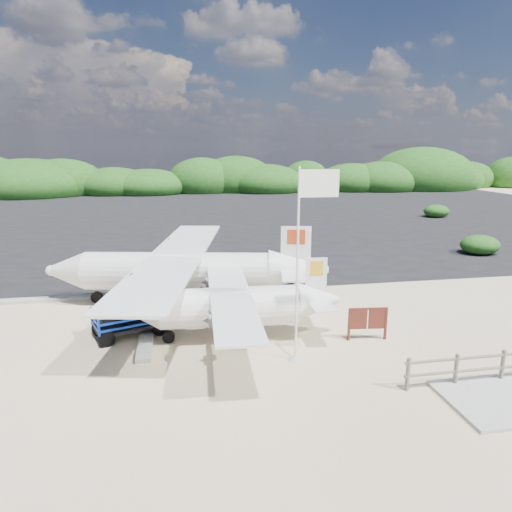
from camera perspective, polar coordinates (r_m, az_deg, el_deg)
The scene contains 14 objects.
ground at distance 17.51m, azimuth 1.55°, elevation -9.24°, with size 160.00×160.00×0.00m, color beige.
asphalt_apron at distance 46.42m, azimuth -5.92°, elevation 5.05°, with size 90.00×50.00×0.04m, color #B2B2B2, non-canonical shape.
lagoon at distance 19.45m, azimuth -26.74°, elevation -8.37°, with size 9.00×7.00×0.40m, color #B2B2B2, non-canonical shape.
walkway_pad at distance 14.80m, azimuth 29.07°, elevation -15.54°, with size 3.50×2.50×0.10m, color #B2B2B2, non-canonical shape.
vegetation_band at distance 71.21m, azimuth -7.44°, elevation 7.93°, with size 124.00×8.00×4.40m, color #B2B2B2, non-canonical shape.
fence at distance 15.77m, azimuth 28.22°, elevation -13.62°, with size 6.40×2.00×1.10m, color #B2B2B2, non-canonical shape.
baggage_cart at distance 17.65m, azimuth -15.43°, elevation -9.55°, with size 2.68×1.53×1.34m, color #0D3ACC, non-canonical shape.
flagpole at distance 15.29m, azimuth 4.93°, elevation -12.82°, with size 1.24×0.52×6.22m, color white, non-canonical shape.
signboard at distance 17.15m, azimuth 13.65°, elevation -10.13°, with size 1.51×0.14×1.24m, color #5A2419, non-canonical shape.
crew_a at distance 18.14m, azimuth -6.82°, elevation -6.02°, with size 0.54×0.35×1.47m, color #121143.
crew_b at distance 21.89m, azimuth -5.24°, elevation -2.00°, with size 0.91×0.71×1.87m, color #121143.
crew_c at distance 20.37m, azimuth 4.60°, elevation -3.21°, with size 1.08×0.45×1.85m, color #121143.
aircraft_large at distance 40.48m, azimuth 19.96°, elevation 3.06°, with size 14.76×14.76×4.43m, color #B2B2B2, non-canonical shape.
aircraft_small at distance 48.90m, azimuth -21.97°, elevation 4.57°, with size 7.77×7.77×2.80m, color #B2B2B2, non-canonical shape.
Camera 1 is at (-3.28, -15.81, 6.76)m, focal length 32.00 mm.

